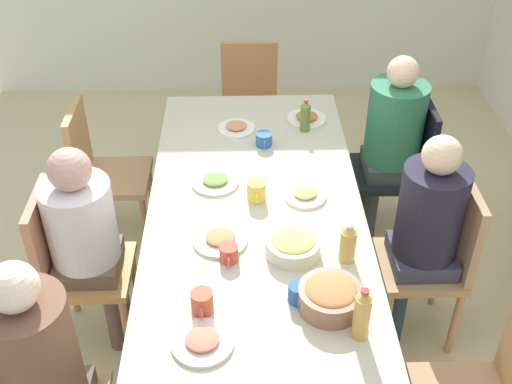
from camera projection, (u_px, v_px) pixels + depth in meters
The scene contains 27 objects.
ground_plane at pixel (256, 330), 3.39m from camera, with size 6.67×6.67×0.00m, color #C8BD8C.
dining_table at pixel (256, 229), 2.98m from camera, with size 2.41×1.02×0.76m.
chair_0 at pixel (100, 168), 3.72m from camera, with size 0.40×0.40×0.90m.
person_1 at pixel (41, 368), 2.30m from camera, with size 0.31×0.31×1.22m.
chair_2 at pixel (403, 163), 3.75m from camera, with size 0.40×0.40×0.90m.
person_2 at pixel (392, 134), 3.63m from camera, with size 0.32×0.32×1.19m.
chair_3 at pixel (72, 261), 3.07m from camera, with size 0.40×0.40×0.90m.
person_3 at pixel (85, 232), 2.96m from camera, with size 0.32×0.32×1.14m.
chair_4 at pixel (438, 255), 3.11m from camera, with size 0.40×0.40×0.90m.
person_4 at pixel (426, 224), 2.99m from camera, with size 0.31×0.31×1.18m.
chair_5 at pixel (250, 102), 4.36m from camera, with size 0.40×0.40×0.90m.
plate_0 at pixel (215, 181), 3.16m from camera, with size 0.23×0.23×0.04m.
plate_1 at pixel (236, 128), 3.58m from camera, with size 0.21×0.21×0.04m.
plate_2 at pixel (202, 341), 2.34m from camera, with size 0.23×0.23×0.04m.
plate_3 at pixel (220, 239), 2.80m from camera, with size 0.24×0.24×0.04m.
plate_4 at pixel (307, 118), 3.66m from camera, with size 0.23×0.23×0.04m.
plate_5 at pixel (305, 195), 3.06m from camera, with size 0.20×0.20×0.04m.
bowl_0 at pixel (293, 245), 2.72m from camera, with size 0.24×0.24×0.09m.
bowl_1 at pixel (330, 296), 2.46m from camera, with size 0.25×0.25×0.11m.
cup_0 at pixel (298, 293), 2.50m from camera, with size 0.12×0.08×0.08m.
cup_1 at pixel (202, 302), 2.45m from camera, with size 0.12×0.09×0.09m.
cup_2 at pixel (264, 140), 3.43m from camera, with size 0.12×0.09×0.07m.
cup_3 at pixel (229, 253), 2.69m from camera, with size 0.12×0.08×0.07m.
cup_4 at pixel (256, 191), 3.03m from camera, with size 0.13×0.09×0.10m.
bottle_0 at pixel (305, 116), 3.53m from camera, with size 0.06×0.06×0.19m.
bottle_1 at pixel (348, 243), 2.66m from camera, with size 0.07×0.07×0.19m.
bottle_2 at pixel (362, 315), 2.31m from camera, with size 0.06×0.06×0.23m.
Camera 1 is at (2.30, -0.06, 2.60)m, focal length 44.81 mm.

